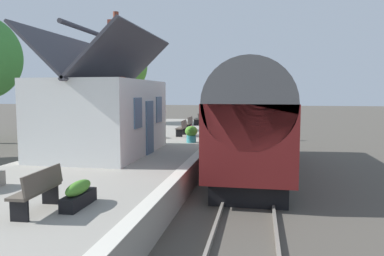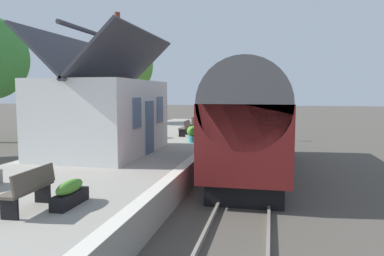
# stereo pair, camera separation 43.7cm
# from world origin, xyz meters

# --- Properties ---
(ground_plane) EXTENTS (160.00, 160.00, 0.00)m
(ground_plane) POSITION_xyz_m (0.00, 0.00, 0.00)
(ground_plane) COLOR #4C473F
(platform) EXTENTS (32.00, 6.29, 0.88)m
(platform) POSITION_xyz_m (0.00, 4.14, 0.44)
(platform) COLOR gray
(platform) RESTS_ON ground
(platform_edge_coping) EXTENTS (32.00, 0.36, 0.02)m
(platform_edge_coping) POSITION_xyz_m (0.00, 1.18, 0.89)
(platform_edge_coping) COLOR beige
(platform_edge_coping) RESTS_ON platform
(rail_near) EXTENTS (52.00, 0.08, 0.14)m
(rail_near) POSITION_xyz_m (0.00, -1.62, 0.07)
(rail_near) COLOR gray
(rail_near) RESTS_ON ground
(rail_far) EXTENTS (52.00, 0.08, 0.14)m
(rail_far) POSITION_xyz_m (0.00, -0.18, 0.07)
(rail_far) COLOR gray
(rail_far) RESTS_ON ground
(train) EXTENTS (10.99, 2.73, 4.32)m
(train) POSITION_xyz_m (-1.87, -0.90, 2.22)
(train) COLOR black
(train) RESTS_ON ground
(station_building) EXTENTS (6.22, 3.87, 5.87)m
(station_building) POSITION_xyz_m (-3.48, 4.93, 2.50)
(station_building) COLOR white
(station_building) RESTS_ON platform
(bench_mid_platform) EXTENTS (1.40, 0.43, 0.88)m
(bench_mid_platform) POSITION_xyz_m (10.17, 3.40, 1.36)
(bench_mid_platform) COLOR brown
(bench_mid_platform) RESTS_ON platform
(bench_platform_end) EXTENTS (1.42, 0.49, 0.88)m
(bench_platform_end) POSITION_xyz_m (-10.66, 3.19, 1.36)
(bench_platform_end) COLOR brown
(bench_platform_end) RESTS_ON platform
(bench_near_building) EXTENTS (1.41, 0.47, 0.88)m
(bench_near_building) POSITION_xyz_m (2.92, 3.11, 1.36)
(bench_near_building) COLOR brown
(bench_near_building) RESTS_ON platform
(bench_by_lamp) EXTENTS (1.40, 0.43, 0.88)m
(bench_by_lamp) POSITION_xyz_m (5.85, 3.31, 1.36)
(bench_by_lamp) COLOR brown
(bench_by_lamp) RESTS_ON platform
(planter_corner_building) EXTENTS (0.62, 0.62, 0.96)m
(planter_corner_building) POSITION_xyz_m (1.59, 4.71, 1.40)
(planter_corner_building) COLOR gray
(planter_corner_building) RESTS_ON platform
(planter_edge_far) EXTENTS (0.61, 0.61, 0.89)m
(planter_edge_far) POSITION_xyz_m (0.26, 2.08, 1.34)
(planter_edge_far) COLOR teal
(planter_edge_far) RESTS_ON platform
(planter_bench_right) EXTENTS (1.09, 0.32, 0.55)m
(planter_bench_right) POSITION_xyz_m (-10.16, 2.58, 1.14)
(planter_bench_right) COLOR black
(planter_bench_right) RESTS_ON platform
(planter_bench_left) EXTENTS (0.43, 0.43, 0.68)m
(planter_bench_left) POSITION_xyz_m (8.71, 1.51, 1.25)
(planter_bench_left) COLOR #9E5138
(planter_bench_left) RESTS_ON platform
(lamp_post_platform) EXTENTS (0.32, 0.50, 3.82)m
(lamp_post_platform) POSITION_xyz_m (8.15, 1.70, 3.54)
(lamp_post_platform) COLOR black
(lamp_post_platform) RESTS_ON platform
(station_sign_board) EXTENTS (0.96, 0.06, 1.57)m
(station_sign_board) POSITION_xyz_m (6.26, 1.93, 2.07)
(station_sign_board) COLOR black
(station_sign_board) RESTS_ON platform
(tree_mid_background) EXTENTS (4.24, 4.57, 7.97)m
(tree_mid_background) POSITION_xyz_m (10.50, 9.84, 5.48)
(tree_mid_background) COLOR #4C3828
(tree_mid_background) RESTS_ON ground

